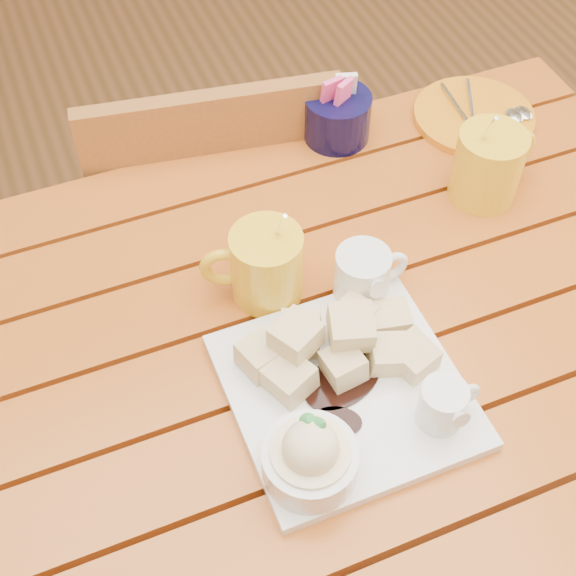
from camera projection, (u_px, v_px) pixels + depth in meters
name	position (u px, v px, depth m)	size (l,w,h in m)	color
ground	(302.00, 554.00, 1.60)	(5.00, 5.00, 0.00)	#573618
table	(308.00, 383.00, 1.10)	(1.20, 0.79, 0.75)	#A34315
dessert_plate	(340.00, 396.00, 0.93)	(0.27, 0.27, 0.11)	white
coffee_mug_left	(264.00, 265.00, 1.02)	(0.13, 0.09, 0.16)	yellow
coffee_mug_right	(489.00, 164.00, 1.13)	(0.14, 0.10, 0.16)	yellow
cream_pitcher	(364.00, 277.00, 1.02)	(0.10, 0.08, 0.09)	white
sugar_caddy	(337.00, 116.00, 1.22)	(0.10, 0.10, 0.11)	black
orange_saucer	(475.00, 116.00, 1.27)	(0.19, 0.19, 0.02)	orange
chair_far	(215.00, 222.00, 1.52)	(0.46, 0.46, 0.85)	brown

